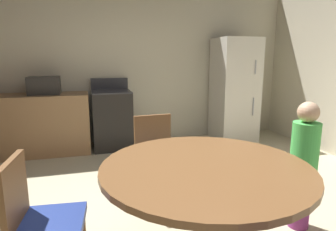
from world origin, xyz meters
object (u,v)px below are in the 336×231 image
object	(u,v)px
chair_north	(156,154)
chair_west	(37,217)
person_child	(303,163)
oven_range	(112,119)
microwave	(44,85)
dining_table	(205,186)
refrigerator	(234,90)

from	to	relation	value
chair_north	chair_west	world-z (taller)	same
chair_north	chair_west	bearing A→B (deg)	-49.97
person_child	chair_west	bearing A→B (deg)	-10.13
chair_north	person_child	distance (m)	1.32
oven_range	microwave	xyz separation A→B (m)	(-0.96, -0.00, 0.56)
dining_table	chair_west	size ratio (longest dim) A/B	1.55
dining_table	chair_north	world-z (taller)	chair_north
oven_range	person_child	distance (m)	3.02
chair_north	chair_west	distance (m)	1.33
chair_west	person_child	world-z (taller)	person_child
microwave	chair_north	xyz separation A→B (m)	(1.23, -1.92, -0.53)
refrigerator	chair_west	world-z (taller)	refrigerator
dining_table	person_child	size ratio (longest dim) A/B	1.24
refrigerator	chair_west	distance (m)	3.98
microwave	dining_table	world-z (taller)	microwave
person_child	dining_table	bearing A→B (deg)	0.00
oven_range	refrigerator	world-z (taller)	refrigerator
oven_range	dining_table	xyz separation A→B (m)	(0.35, -2.96, 0.15)
oven_range	chair_west	world-z (taller)	oven_range
chair_north	person_child	bearing A→B (deg)	49.70
oven_range	refrigerator	bearing A→B (deg)	-1.45
microwave	person_child	xyz separation A→B (m)	(2.31, -2.70, -0.45)
chair_west	microwave	bearing A→B (deg)	101.00
oven_range	person_child	xyz separation A→B (m)	(1.34, -2.70, 0.11)
person_child	oven_range	bearing A→B (deg)	-78.37
oven_range	chair_north	bearing A→B (deg)	-82.04
refrigerator	person_child	bearing A→B (deg)	-106.27
chair_west	chair_north	bearing A→B (deg)	49.97
microwave	chair_north	world-z (taller)	microwave
refrigerator	microwave	world-z (taller)	refrigerator
microwave	person_child	world-z (taller)	microwave
dining_table	chair_north	distance (m)	1.04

